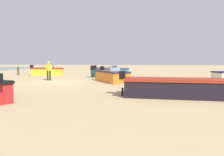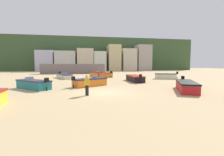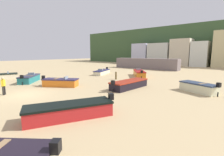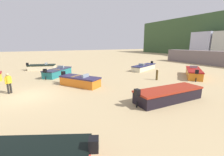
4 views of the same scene
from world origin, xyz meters
name	(u,v)px [view 2 (image 2 of 4)]	position (x,y,z in m)	size (l,w,h in m)	color
ground_plane	(104,92)	(0.00, 0.00, 0.00)	(160.00, 160.00, 0.00)	tan
headland_hill	(85,56)	(0.00, 66.00, 6.55)	(90.00, 32.00, 13.10)	#395431
harbor_pier	(74,69)	(-3.85, 30.00, 1.28)	(16.18, 2.40, 2.55)	slate
townhouse_far_left	(45,61)	(-14.13, 46.50, 3.61)	(5.74, 5.00, 7.21)	#B2B5D1
townhouse_left	(66,61)	(-7.31, 47.20, 3.54)	(7.03, 6.41, 7.09)	beige
townhouse_centre_left	(85,60)	(-0.40, 46.79, 4.05)	(5.73, 5.57, 8.09)	beige
townhouse_centre	(100,61)	(4.87, 46.72, 3.55)	(4.41, 5.45, 7.11)	silver
townhouse_centre_right	(114,58)	(10.33, 47.07, 4.83)	(4.52, 6.14, 9.66)	#CBBE89
townhouse_right	(129,60)	(16.02, 46.63, 4.15)	(5.30, 5.26, 8.29)	beige
townhouse_far_right	(143,58)	(21.87, 46.97, 4.92)	(5.38, 5.94, 9.85)	#A39B93
boat_teal_0	(33,84)	(-6.57, 3.30, 0.46)	(3.94, 3.93, 1.21)	#207279
boat_red_1	(186,86)	(7.60, -0.62, 0.45)	(3.54, 5.05, 1.20)	#B02021
boat_cream_3	(64,76)	(-4.84, 15.46, 0.39)	(3.31, 5.43, 1.08)	beige
boat_orange_4	(90,82)	(-0.95, 4.29, 0.46)	(4.07, 3.28, 1.20)	orange
boat_cream_6	(166,76)	(11.93, 11.02, 0.48)	(3.73, 2.62, 1.25)	beige
boat_orange_8	(101,75)	(1.84, 17.24, 0.48)	(4.25, 4.89, 1.25)	orange
boat_black_9	(135,78)	(5.69, 8.42, 0.43)	(1.81, 5.32, 1.17)	black
mooring_post_near_water	(99,76)	(0.89, 12.24, 0.55)	(0.22, 0.22, 1.10)	#4D3C1C
beach_walker_foreground	(87,83)	(-1.47, -1.21, 0.95)	(0.48, 0.48, 1.62)	black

